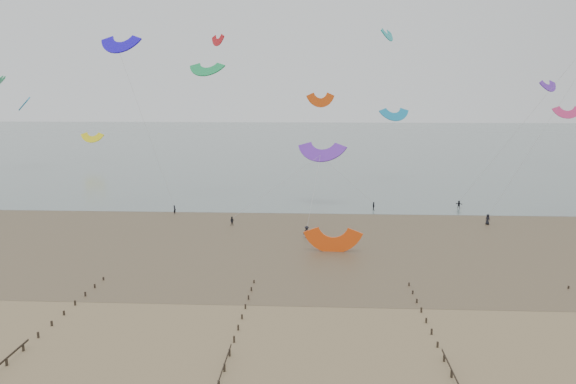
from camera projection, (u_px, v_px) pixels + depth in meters
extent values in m
plane|color=brown|center=(199.00, 324.00, 54.15)|extent=(500.00, 500.00, 0.00)
plane|color=#475654|center=(293.00, 141.00, 250.66)|extent=(500.00, 500.00, 0.00)
plane|color=#473A28|center=(245.00, 233.00, 88.53)|extent=(500.00, 500.00, 0.00)
ellipsoid|color=slate|center=(102.00, 255.00, 76.70)|extent=(23.60, 14.36, 0.01)
ellipsoid|color=slate|center=(321.00, 230.00, 90.86)|extent=(33.64, 18.32, 0.01)
ellipsoid|color=slate|center=(549.00, 246.00, 81.27)|extent=(19.65, 13.67, 0.01)
ellipsoid|color=slate|center=(16.00, 223.00, 95.54)|extent=(26.95, 14.22, 0.01)
cube|color=black|center=(7.00, 362.00, 45.93)|extent=(0.16, 0.16, 0.68)
cube|color=black|center=(23.00, 348.00, 48.52)|extent=(0.16, 0.16, 0.65)
cube|color=black|center=(38.00, 335.00, 51.11)|extent=(0.16, 0.16, 0.62)
cube|color=black|center=(52.00, 324.00, 53.70)|extent=(0.16, 0.16, 0.59)
cube|color=black|center=(64.00, 313.00, 56.29)|extent=(0.16, 0.16, 0.57)
cube|color=black|center=(75.00, 303.00, 58.87)|extent=(0.16, 0.16, 0.54)
cube|color=black|center=(85.00, 295.00, 61.46)|extent=(0.16, 0.16, 0.51)
cube|color=black|center=(95.00, 286.00, 64.05)|extent=(0.16, 0.16, 0.48)
cube|color=black|center=(103.00, 279.00, 66.64)|extent=(0.16, 0.16, 0.45)
cube|color=black|center=(224.00, 368.00, 44.99)|extent=(0.16, 0.16, 0.68)
cube|color=black|center=(230.00, 353.00, 47.58)|extent=(0.16, 0.16, 0.65)
cube|color=black|center=(234.00, 340.00, 50.17)|extent=(0.16, 0.16, 0.62)
cube|color=black|center=(238.00, 328.00, 52.75)|extent=(0.16, 0.16, 0.59)
cube|color=black|center=(242.00, 317.00, 55.34)|extent=(0.16, 0.16, 0.57)
cube|color=black|center=(245.00, 307.00, 57.93)|extent=(0.16, 0.16, 0.54)
cube|color=black|center=(249.00, 298.00, 60.52)|extent=(0.16, 0.16, 0.51)
cube|color=black|center=(251.00, 289.00, 63.11)|extent=(0.16, 0.16, 0.48)
cube|color=black|center=(254.00, 282.00, 65.70)|extent=(0.16, 0.16, 0.45)
cube|color=black|center=(452.00, 374.00, 44.05)|extent=(0.16, 0.16, 0.68)
cube|color=black|center=(444.00, 358.00, 46.64)|extent=(0.16, 0.16, 0.65)
cube|color=black|center=(438.00, 345.00, 49.22)|extent=(0.16, 0.16, 0.62)
cube|color=black|center=(432.00, 332.00, 51.81)|extent=(0.16, 0.16, 0.59)
cube|color=black|center=(426.00, 321.00, 54.40)|extent=(0.16, 0.16, 0.57)
cube|color=black|center=(421.00, 310.00, 56.99)|extent=(0.16, 0.16, 0.54)
cube|color=black|center=(417.00, 301.00, 59.58)|extent=(0.16, 0.16, 0.51)
cube|color=black|center=(413.00, 292.00, 62.17)|extent=(0.16, 0.16, 0.48)
cube|color=black|center=(409.00, 284.00, 64.75)|extent=(0.16, 0.16, 0.45)
cube|color=black|center=(568.00, 287.00, 63.81)|extent=(0.16, 0.16, 0.45)
imported|color=black|center=(175.00, 210.00, 102.32)|extent=(0.71, 0.70, 1.65)
imported|color=black|center=(459.00, 204.00, 107.44)|extent=(1.43, 1.09, 1.50)
imported|color=black|center=(307.00, 232.00, 85.63)|extent=(1.41, 1.24, 1.89)
imported|color=black|center=(488.00, 219.00, 94.29)|extent=(1.00, 1.04, 1.80)
imported|color=black|center=(374.00, 206.00, 105.48)|extent=(0.52, 1.00, 1.63)
imported|color=black|center=(232.00, 221.00, 93.58)|extent=(0.85, 0.71, 1.55)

